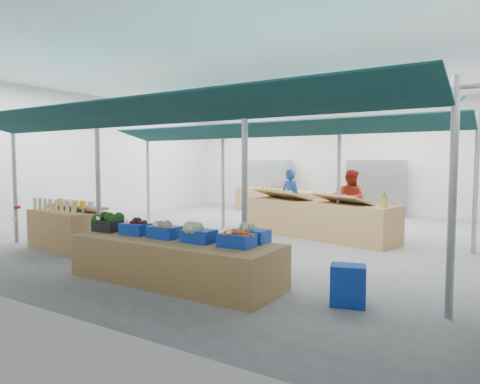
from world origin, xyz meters
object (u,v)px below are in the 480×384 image
Objects in this scene: fruit_counter at (314,219)px; crate_stack at (348,285)px; bottle_shelf at (68,228)px; vendor_left at (291,198)px; vendor_right at (350,201)px; veg_counter at (174,261)px.

fruit_counter reaches higher than crate_stack.
vendor_left reaches higher than bottle_shelf.
bottle_shelf is 3.62× the size of crate_stack.
crate_stack is at bearing 121.23° from vendor_right.
crate_stack is (2.76, 0.37, -0.07)m from veg_counter.
vendor_left is at bearing 121.73° from crate_stack.
bottle_shelf is 7.25m from vendor_right.
fruit_counter is at bearing 117.03° from crate_stack.
crate_stack is 6.22m from vendor_right.
vendor_left is 1.00× the size of vendor_right.
veg_counter is 6.44× the size of crate_stack.
fruit_counter is at bearing 151.30° from vendor_left.
crate_stack is at bearing 7.37° from veg_counter.
crate_stack is 0.32× the size of vendor_left.
vendor_left is at bearing 13.81° from vendor_right.
fruit_counter is 7.80× the size of crate_stack.
fruit_counter is 5.40m from crate_stack.
vendor_left is (-3.65, 5.91, 0.59)m from crate_stack.
bottle_shelf is 3.89m from veg_counter.
vendor_left reaches higher than fruit_counter.
vendor_right is at bearing 56.18° from bottle_shelf.
vendor_right reaches higher than fruit_counter.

